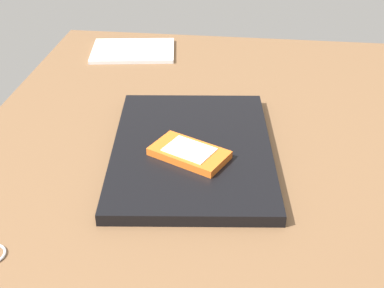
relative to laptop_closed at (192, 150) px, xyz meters
The scene contains 4 objects.
desk_surface 8.60cm from the laptop_closed, 22.05° to the left, with size 120.00×80.00×3.00cm, color brown.
laptop_closed is the anchor object (origin of this frame).
cell_phone_on_laptop 3.52cm from the laptop_closed, ahead, with size 10.57×12.91×1.30cm.
notepad 43.91cm from the laptop_closed, 155.42° to the right, with size 13.24×18.28×0.80cm, color white.
Camera 1 is at (59.33, 5.08, 47.78)cm, focal length 48.25 mm.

